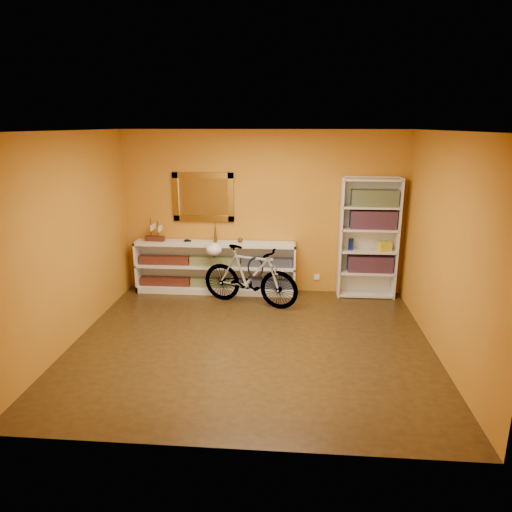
# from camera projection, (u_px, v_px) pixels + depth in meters

# --- Properties ---
(floor) EXTENTS (4.50, 4.00, 0.01)m
(floor) POSITION_uv_depth(u_px,v_px,m) (251.00, 343.00, 5.88)
(floor) COLOR #301F0D
(floor) RESTS_ON ground
(ceiling) EXTENTS (4.50, 4.00, 0.01)m
(ceiling) POSITION_uv_depth(u_px,v_px,m) (251.00, 130.00, 5.17)
(ceiling) COLOR silver
(ceiling) RESTS_ON ground
(back_wall) EXTENTS (4.50, 0.01, 2.60)m
(back_wall) POSITION_uv_depth(u_px,v_px,m) (263.00, 213.00, 7.45)
(back_wall) COLOR #B46F1B
(back_wall) RESTS_ON ground
(left_wall) EXTENTS (0.01, 4.00, 2.60)m
(left_wall) POSITION_uv_depth(u_px,v_px,m) (69.00, 240.00, 5.71)
(left_wall) COLOR #B46F1B
(left_wall) RESTS_ON ground
(right_wall) EXTENTS (0.01, 4.00, 2.60)m
(right_wall) POSITION_uv_depth(u_px,v_px,m) (446.00, 248.00, 5.35)
(right_wall) COLOR #B46F1B
(right_wall) RESTS_ON ground
(gilt_mirror) EXTENTS (0.98, 0.06, 0.78)m
(gilt_mirror) POSITION_uv_depth(u_px,v_px,m) (203.00, 197.00, 7.42)
(gilt_mirror) COLOR brown
(gilt_mirror) RESTS_ON back_wall
(wall_socket) EXTENTS (0.09, 0.02, 0.09)m
(wall_socket) POSITION_uv_depth(u_px,v_px,m) (317.00, 277.00, 7.65)
(wall_socket) COLOR silver
(wall_socket) RESTS_ON back_wall
(console_unit) EXTENTS (2.60, 0.35, 0.85)m
(console_unit) POSITION_uv_depth(u_px,v_px,m) (216.00, 267.00, 7.57)
(console_unit) COLOR silver
(console_unit) RESTS_ON floor
(cd_row_lower) EXTENTS (2.50, 0.13, 0.14)m
(cd_row_lower) POSITION_uv_depth(u_px,v_px,m) (216.00, 283.00, 7.62)
(cd_row_lower) COLOR black
(cd_row_lower) RESTS_ON console_unit
(cd_row_upper) EXTENTS (2.50, 0.13, 0.14)m
(cd_row_upper) POSITION_uv_depth(u_px,v_px,m) (215.00, 261.00, 7.52)
(cd_row_upper) COLOR navy
(cd_row_upper) RESTS_ON console_unit
(model_ship) EXTENTS (0.32, 0.14, 0.37)m
(model_ship) POSITION_uv_depth(u_px,v_px,m) (154.00, 230.00, 7.48)
(model_ship) COLOR #3C1A11
(model_ship) RESTS_ON console_unit
(toy_car) EXTENTS (0.00, 0.00, 0.00)m
(toy_car) POSITION_uv_depth(u_px,v_px,m) (188.00, 241.00, 7.49)
(toy_car) COLOR black
(toy_car) RESTS_ON console_unit
(bronze_ornament) EXTENTS (0.06, 0.06, 0.35)m
(bronze_ornament) POSITION_uv_depth(u_px,v_px,m) (215.00, 231.00, 7.40)
(bronze_ornament) COLOR #53391C
(bronze_ornament) RESTS_ON console_unit
(decorative_orb) EXTENTS (0.08, 0.08, 0.08)m
(decorative_orb) POSITION_uv_depth(u_px,v_px,m) (240.00, 240.00, 7.41)
(decorative_orb) COLOR #53391C
(decorative_orb) RESTS_ON console_unit
(bookcase) EXTENTS (0.90, 0.30, 1.90)m
(bookcase) POSITION_uv_depth(u_px,v_px,m) (368.00, 239.00, 7.26)
(bookcase) COLOR silver
(bookcase) RESTS_ON floor
(book_row_a) EXTENTS (0.70, 0.22, 0.26)m
(book_row_a) POSITION_uv_depth(u_px,v_px,m) (370.00, 263.00, 7.36)
(book_row_a) COLOR maroon
(book_row_a) RESTS_ON bookcase
(book_row_b) EXTENTS (0.70, 0.22, 0.28)m
(book_row_b) POSITION_uv_depth(u_px,v_px,m) (373.00, 219.00, 7.17)
(book_row_b) COLOR maroon
(book_row_b) RESTS_ON bookcase
(book_row_c) EXTENTS (0.70, 0.22, 0.25)m
(book_row_c) POSITION_uv_depth(u_px,v_px,m) (374.00, 198.00, 7.08)
(book_row_c) COLOR navy
(book_row_c) RESTS_ON bookcase
(travel_mug) EXTENTS (0.08, 0.08, 0.19)m
(travel_mug) POSITION_uv_depth(u_px,v_px,m) (351.00, 244.00, 7.28)
(travel_mug) COLOR #162F9A
(travel_mug) RESTS_ON bookcase
(red_tin) EXTENTS (0.18, 0.18, 0.18)m
(red_tin) POSITION_uv_depth(u_px,v_px,m) (357.00, 200.00, 7.14)
(red_tin) COLOR maroon
(red_tin) RESTS_ON bookcase
(yellow_bag) EXTENTS (0.22, 0.18, 0.15)m
(yellow_bag) POSITION_uv_depth(u_px,v_px,m) (385.00, 246.00, 7.23)
(yellow_bag) COLOR gold
(yellow_bag) RESTS_ON bookcase
(bicycle) EXTENTS (0.87, 1.62, 0.93)m
(bicycle) POSITION_uv_depth(u_px,v_px,m) (250.00, 276.00, 7.03)
(bicycle) COLOR silver
(bicycle) RESTS_ON floor
(helmet) EXTENTS (0.25, 0.24, 0.19)m
(helmet) POSITION_uv_depth(u_px,v_px,m) (214.00, 249.00, 7.15)
(helmet) COLOR white
(helmet) RESTS_ON bicycle
(u_lock) EXTENTS (0.24, 0.03, 0.24)m
(u_lock) POSITION_uv_depth(u_px,v_px,m) (255.00, 268.00, 6.96)
(u_lock) COLOR black
(u_lock) RESTS_ON bicycle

